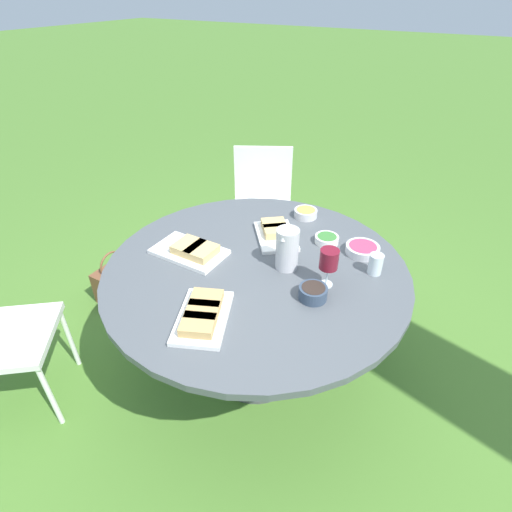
% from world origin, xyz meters
% --- Properties ---
extents(ground_plane, '(40.00, 40.00, 0.00)m').
position_xyz_m(ground_plane, '(0.00, 0.00, 0.00)').
color(ground_plane, '#4C7A2D').
extents(dining_table, '(1.47, 1.47, 0.76)m').
position_xyz_m(dining_table, '(0.00, 0.00, 0.67)').
color(dining_table, '#4C4C51').
rests_on(dining_table, ground_plane).
extents(chair_near_left, '(0.58, 0.59, 0.89)m').
position_xyz_m(chair_near_left, '(-1.07, -0.57, 0.52)').
color(chair_near_left, white).
rests_on(chair_near_left, ground_plane).
extents(water_pitcher, '(0.12, 0.11, 0.21)m').
position_xyz_m(water_pitcher, '(-0.07, 0.13, 0.86)').
color(water_pitcher, silver).
rests_on(water_pitcher, dining_table).
extents(wine_glass, '(0.08, 0.08, 0.19)m').
position_xyz_m(wine_glass, '(-0.04, 0.35, 0.90)').
color(wine_glass, silver).
rests_on(wine_glass, dining_table).
extents(platter_bread_main, '(0.36, 0.34, 0.06)m').
position_xyz_m(platter_bread_main, '(-0.29, -0.05, 0.78)').
color(platter_bread_main, white).
rests_on(platter_bread_main, dining_table).
extents(platter_charcuterie, '(0.38, 0.31, 0.06)m').
position_xyz_m(platter_charcuterie, '(0.43, -0.00, 0.78)').
color(platter_charcuterie, white).
rests_on(platter_charcuterie, dining_table).
extents(platter_sandwich_side, '(0.22, 0.36, 0.06)m').
position_xyz_m(platter_sandwich_side, '(0.08, -0.33, 0.78)').
color(platter_sandwich_side, white).
rests_on(platter_sandwich_side, dining_table).
extents(bowl_fries, '(0.13, 0.13, 0.05)m').
position_xyz_m(bowl_fries, '(-0.57, -0.00, 0.78)').
color(bowl_fries, silver).
rests_on(bowl_fries, dining_table).
extents(bowl_salad, '(0.12, 0.12, 0.04)m').
position_xyz_m(bowl_salad, '(-0.37, 0.21, 0.78)').
color(bowl_salad, white).
rests_on(bowl_salad, dining_table).
extents(bowl_olives, '(0.12, 0.12, 0.06)m').
position_xyz_m(bowl_olives, '(0.08, 0.33, 0.79)').
color(bowl_olives, '#334256').
rests_on(bowl_olives, dining_table).
extents(bowl_dip_red, '(0.17, 0.17, 0.04)m').
position_xyz_m(bowl_dip_red, '(-0.37, 0.41, 0.78)').
color(bowl_dip_red, silver).
rests_on(bowl_dip_red, dining_table).
extents(cup_water_near, '(0.07, 0.07, 0.10)m').
position_xyz_m(cup_water_near, '(-0.24, 0.51, 0.81)').
color(cup_water_near, silver).
rests_on(cup_water_near, dining_table).
extents(handbag, '(0.30, 0.14, 0.37)m').
position_xyz_m(handbag, '(-0.09, -1.22, 0.13)').
color(handbag, brown).
rests_on(handbag, ground_plane).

